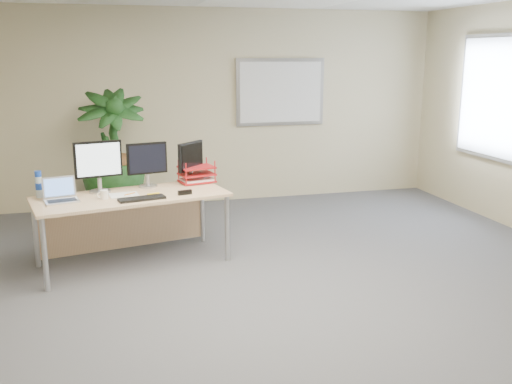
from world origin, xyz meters
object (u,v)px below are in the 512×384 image
object	(u,v)px
desk	(129,207)
monitor_left	(98,163)
floor_plant	(113,162)
monitor_right	(147,162)
laptop	(61,195)

from	to	relation	value
desk	monitor_left	distance (m)	0.53
desk	floor_plant	world-z (taller)	floor_plant
monitor_left	monitor_right	bearing A→B (deg)	14.04
floor_plant	laptop	world-z (taller)	floor_plant
desk	monitor_left	bearing A→B (deg)	161.73
monitor_left	laptop	world-z (taller)	monitor_left
floor_plant	monitor_right	xyz separation A→B (m)	(0.34, -1.37, 0.24)
monitor_left	laptop	xyz separation A→B (m)	(-0.36, -0.25, -0.24)
monitor_left	laptop	bearing A→B (deg)	-145.17
floor_plant	laptop	xyz separation A→B (m)	(-0.51, -1.74, 0.02)
floor_plant	desk	bearing A→B (deg)	-85.50
desk	floor_plant	size ratio (longest dim) A/B	1.33
floor_plant	monitor_right	size ratio (longest dim) A/B	3.21
floor_plant	monitor_left	bearing A→B (deg)	-95.71
floor_plant	monitor_left	xyz separation A→B (m)	(-0.15, -1.49, 0.26)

